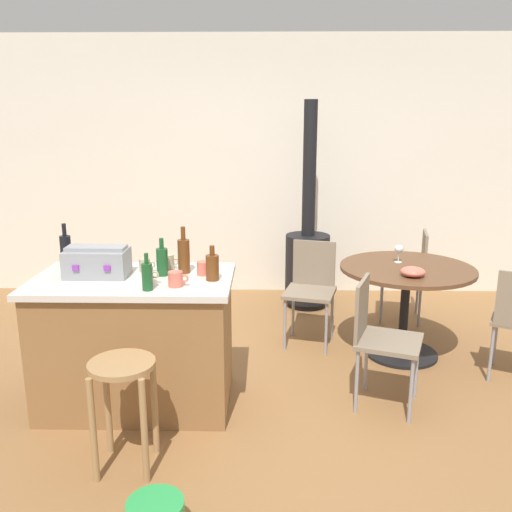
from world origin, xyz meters
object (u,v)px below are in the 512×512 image
wooden_stool (123,389)px  cup_0 (204,268)px  dining_table (406,288)px  wood_stove (307,257)px  bottle_1 (162,261)px  serving_bowl (413,272)px  folding_chair_left (379,333)px  toolbox (97,262)px  cup_4 (148,275)px  bottle_2 (184,255)px  cup_2 (169,262)px  folding_chair_near (410,268)px  kitchen_island (136,341)px  bottle_4 (212,267)px  wine_glass (399,249)px  folding_chair_far (311,285)px  bottle_0 (147,276)px  cup_3 (145,265)px  cup_1 (176,279)px  bottle_3 (66,250)px

wooden_stool → cup_0: (0.36, 0.77, 0.46)m
dining_table → wood_stove: size_ratio=0.51×
bottle_1 → serving_bowl: size_ratio=1.37×
wooden_stool → folding_chair_left: folding_chair_left is taller
folding_chair_left → serving_bowl: folding_chair_left is taller
wooden_stool → toolbox: size_ratio=1.59×
dining_table → cup_4: bearing=-152.8°
bottle_1 → bottle_2: (0.13, 0.06, 0.02)m
cup_2 → toolbox: bearing=-157.8°
cup_2 → folding_chair_near: bearing=35.2°
folding_chair_left → cup_4: size_ratio=7.91×
toolbox → serving_bowl: (2.16, 0.51, -0.20)m
dining_table → bottle_1: 1.97m
serving_bowl → kitchen_island: bearing=-164.4°
bottle_4 → wine_glass: (1.40, 0.98, -0.12)m
kitchen_island → wine_glass: wine_glass is taller
folding_chair_near → folding_chair_left: 1.70m
wooden_stool → folding_chair_near: 3.12m
dining_table → folding_chair_far: folding_chair_far is taller
cup_4 → bottle_0: bearing=-79.0°
folding_chair_far → cup_4: (-1.10, -1.19, 0.43)m
bottle_4 → cup_4: size_ratio=2.06×
folding_chair_far → toolbox: bearing=-144.8°
folding_chair_near → cup_4: cup_4 is taller
dining_table → cup_4: cup_4 is taller
cup_4 → cup_3: bearing=105.7°
toolbox → cup_1: size_ratio=3.15×
wood_stove → cup_0: wood_stove is taller
cup_1 → cup_2: bearing=105.9°
bottle_3 → cup_0: 0.97m
bottle_4 → cup_0: size_ratio=1.84×
wooden_stool → bottle_3: 1.23m
bottle_4 → cup_0: 0.14m
bottle_1 → cup_1: size_ratio=1.98×
kitchen_island → cup_2: size_ratio=11.45×
kitchen_island → bottle_3: 0.79m
dining_table → cup_2: 1.89m
wine_glass → serving_bowl: wine_glass is taller
kitchen_island → bottle_0: (0.15, -0.26, 0.53)m
bottle_4 → cup_4: (-0.39, -0.09, -0.03)m
bottle_2 → bottle_3: (-0.82, 0.13, -0.00)m
wood_stove → serving_bowl: size_ratio=11.31×
cup_1 → serving_bowl: bearing=23.9°
folding_chair_far → bottle_1: size_ratio=3.49×
cup_1 → wine_glass: cup_1 is taller
bottle_1 → bottle_4: (0.33, -0.10, -0.01)m
folding_chair_far → cup_1: 1.60m
wood_stove → bottle_1: 2.26m
cup_1 → folding_chair_near: bearing=43.5°
folding_chair_near → bottle_1: 2.59m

